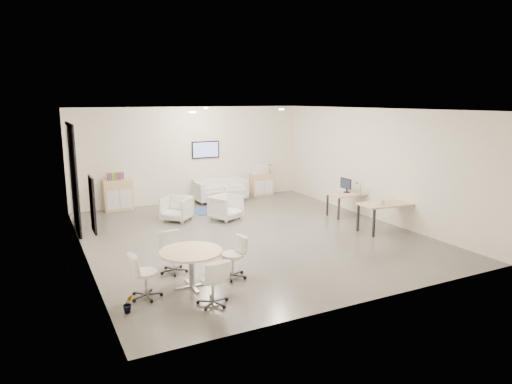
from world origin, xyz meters
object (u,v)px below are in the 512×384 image
at_px(sideboard_left, 118,195).
at_px(loveseat, 220,191).
at_px(armchair_right, 226,206).
at_px(armchair_left, 177,208).
at_px(desk_rear, 350,196).
at_px(desk_front, 386,206).
at_px(sideboard_right, 262,184).
at_px(round_table, 191,255).

distance_m(sideboard_left, loveseat, 3.38).
distance_m(loveseat, armchair_right, 2.50).
bearing_deg(sideboard_left, loveseat, -3.25).
xyz_separation_m(loveseat, armchair_right, (-0.79, -2.37, 0.04)).
bearing_deg(armchair_left, sideboard_left, 165.05).
relative_size(desk_rear, desk_front, 0.87).
xyz_separation_m(sideboard_right, armchair_right, (-2.52, -2.59, -0.01)).
bearing_deg(armchair_right, armchair_left, 133.42).
height_order(armchair_left, armchair_right, armchair_right).
bearing_deg(armchair_right, desk_rear, -44.19).
distance_m(sideboard_left, armchair_left, 2.40).
bearing_deg(armchair_left, round_table, -60.67).
height_order(sideboard_right, loveseat, sideboard_right).
xyz_separation_m(armchair_left, round_table, (-1.17, -4.74, 0.24)).
distance_m(sideboard_left, sideboard_right, 5.10).
bearing_deg(sideboard_left, desk_front, -43.10).
relative_size(sideboard_right, desk_front, 0.54).
relative_size(armchair_left, desk_front, 0.51).
bearing_deg(sideboard_left, armchair_left, -58.13).
bearing_deg(desk_front, sideboard_left, 141.95).
bearing_deg(desk_rear, armchair_left, 159.58).
bearing_deg(desk_front, desk_rear, 89.28).
xyz_separation_m(desk_rear, desk_front, (-0.18, -1.76, 0.07)).
bearing_deg(armchair_right, round_table, -145.46).
bearing_deg(loveseat, desk_front, -65.34).
xyz_separation_m(sideboard_left, armchair_right, (2.58, -2.56, -0.10)).
bearing_deg(armchair_left, armchair_right, 21.59).
bearing_deg(sideboard_right, round_table, -126.28).
bearing_deg(loveseat, sideboard_right, 6.39).
distance_m(desk_rear, round_table, 6.71).
relative_size(sideboard_left, desk_rear, 0.75).
distance_m(sideboard_right, loveseat, 1.74).
xyz_separation_m(sideboard_left, round_table, (0.10, -6.78, 0.14)).
relative_size(sideboard_right, round_table, 0.69).
height_order(desk_rear, round_table, round_table).
bearing_deg(armchair_right, sideboard_right, 20.84).
bearing_deg(round_table, sideboard_left, 90.85).
bearing_deg(desk_rear, armchair_right, 160.24).
height_order(desk_front, round_table, desk_front).
relative_size(loveseat, desk_rear, 1.35).
height_order(armchair_left, desk_rear, armchair_left).
xyz_separation_m(loveseat, desk_rear, (2.73, -3.59, 0.25)).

